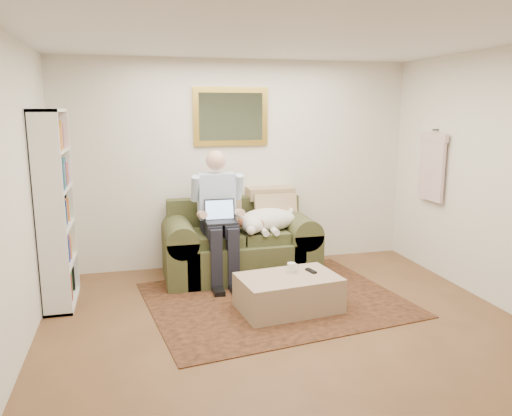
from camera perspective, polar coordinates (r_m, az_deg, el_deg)
name	(u,v)px	position (r m, az deg, el deg)	size (l,w,h in m)	color
room_shell	(291,191)	(4.32, 4.05, 1.92)	(4.51, 5.00, 2.61)	brown
rug	(275,299)	(5.40, 2.15, -10.39)	(2.58, 2.06, 0.01)	black
sofa	(240,250)	(6.08, -1.88, -4.82)	(1.81, 0.92, 1.09)	brown
seated_man	(219,218)	(5.76, -4.20, -1.15)	(0.60, 0.85, 1.52)	#8CAAD8
laptop	(220,216)	(5.68, -4.08, -0.93)	(0.35, 0.28, 0.25)	black
sleeping_dog	(268,220)	(5.97, 1.33, -1.34)	(0.75, 0.47, 0.28)	white
ottoman	(288,293)	(5.10, 3.71, -9.67)	(0.98, 0.62, 0.36)	tan
coffee_mug	(291,268)	(5.14, 4.06, -6.81)	(0.08, 0.08, 0.10)	white
tv_remote	(311,271)	(5.18, 6.31, -7.16)	(0.05, 0.15, 0.02)	black
bookshelf	(55,209)	(5.44, -21.95, -0.12)	(0.28, 0.80, 2.00)	white
wall_mirror	(231,117)	(6.29, -2.89, 10.39)	(0.94, 0.04, 0.72)	gold
hanging_shirt	(432,163)	(6.40, 19.46, 4.83)	(0.06, 0.52, 0.90)	beige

